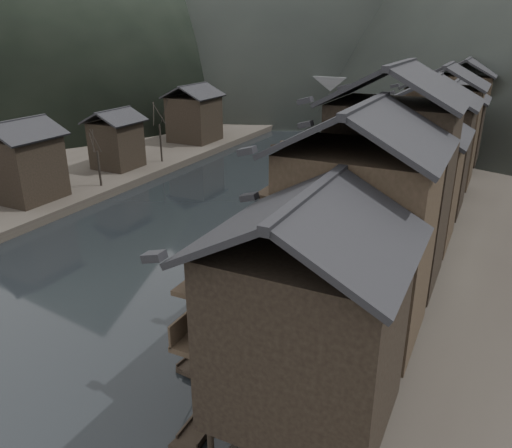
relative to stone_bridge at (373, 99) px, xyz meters
The scene contains 12 objects.
water 72.18m from the stone_bridge, 90.00° to the right, with size 300.00×300.00×0.00m, color black.
left_bank 47.64m from the stone_bridge, 137.56° to the right, with size 40.00×200.00×1.20m, color #2D2823.
stilt_houses 56.02m from the stone_bridge, 71.99° to the right, with size 9.00×67.60×16.17m.
left_houses 55.79m from the stone_bridge, 111.56° to the right, with size 8.10×53.20×8.73m.
bare_trees 65.81m from the stone_bridge, 104.97° to the right, with size 3.60×42.98×7.19m.
moored_sampans 49.41m from the stone_bridge, 75.76° to the right, with size 2.83×67.37×0.47m.
midriver_boats 24.40m from the stone_bridge, 97.32° to the right, with size 10.22×23.85×0.45m.
stone_bridge is the anchor object (origin of this frame).
hero_sampan 76.19m from the stone_bridge, 82.61° to the right, with size 1.55×5.17×0.44m.
cargo_heap 75.92m from the stone_bridge, 82.60° to the right, with size 1.13×1.47×0.68m, color black.
boatman 77.92m from the stone_bridge, 82.64° to the right, with size 0.63×0.42×1.74m, color slate.
bamboo_pole 77.86m from the stone_bridge, 82.49° to the right, with size 0.06×0.06×4.26m, color #8C7A51.
Camera 1 is at (23.07, -23.96, 17.82)m, focal length 35.00 mm.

